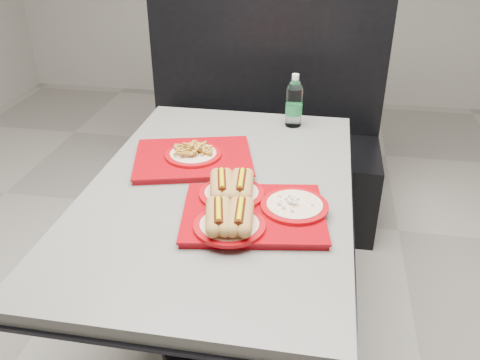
% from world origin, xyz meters
% --- Properties ---
extents(ground, '(6.00, 6.00, 0.00)m').
position_xyz_m(ground, '(0.00, 0.00, 0.00)').
color(ground, gray).
rests_on(ground, ground).
extents(diner_table, '(0.92, 1.42, 0.75)m').
position_xyz_m(diner_table, '(0.00, 0.00, 0.58)').
color(diner_table, black).
rests_on(diner_table, ground).
extents(booth_bench, '(1.30, 0.57, 1.35)m').
position_xyz_m(booth_bench, '(0.00, 1.09, 0.40)').
color(booth_bench, black).
rests_on(booth_bench, ground).
extents(tray_near, '(0.48, 0.41, 0.10)m').
position_xyz_m(tray_near, '(0.13, -0.18, 0.78)').
color(tray_near, '#94040C').
rests_on(tray_near, diner_table).
extents(tray_far, '(0.50, 0.44, 0.09)m').
position_xyz_m(tray_far, '(-0.13, 0.16, 0.77)').
color(tray_far, '#94040C').
rests_on(tray_far, diner_table).
extents(water_bottle, '(0.07, 0.07, 0.23)m').
position_xyz_m(water_bottle, '(0.21, 0.58, 0.85)').
color(water_bottle, silver).
rests_on(water_bottle, diner_table).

